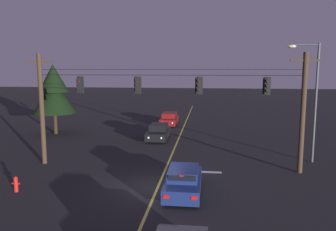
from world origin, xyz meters
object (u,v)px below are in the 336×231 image
traffic_light_right_inner (267,86)px  car_oncoming_trailing (169,119)px  traffic_light_leftmost (80,85)px  car_oncoming_lead (159,132)px  car_waiting_near_lane (183,181)px  traffic_light_centre (199,86)px  tree_verge_near (54,91)px  fire_hydrant (16,184)px  street_lamp_corner (312,92)px  traffic_light_left_inner (137,85)px

traffic_light_right_inner → car_oncoming_trailing: (-8.01, 16.65, -4.77)m
traffic_light_leftmost → car_oncoming_trailing: traffic_light_leftmost is taller
traffic_light_right_inner → car_oncoming_lead: traffic_light_right_inner is taller
car_waiting_near_lane → car_oncoming_lead: bearing=104.1°
car_waiting_near_lane → car_oncoming_trailing: size_ratio=0.98×
traffic_light_centre → tree_verge_near: 17.63m
traffic_light_leftmost → traffic_light_centre: bearing=0.0°
traffic_light_leftmost → tree_verge_near: 12.07m
car_oncoming_trailing → tree_verge_near: tree_verge_near is taller
traffic_light_centre → tree_verge_near: (-14.46, 10.01, -1.18)m
traffic_light_right_inner → tree_verge_near: 21.19m
traffic_light_leftmost → tree_verge_near: tree_verge_near is taller
car_oncoming_trailing → fire_hydrant: bearing=-104.4°
car_oncoming_lead → street_lamp_corner: street_lamp_corner is taller
car_oncoming_lead → tree_verge_near: size_ratio=0.64×
traffic_light_leftmost → tree_verge_near: bearing=123.6°
car_oncoming_trailing → traffic_light_left_inner: bearing=-90.4°
traffic_light_leftmost → traffic_light_right_inner: size_ratio=1.00×
car_oncoming_lead → traffic_light_left_inner: bearing=-90.3°
fire_hydrant → car_waiting_near_lane: bearing=5.8°
car_waiting_near_lane → fire_hydrant: bearing=-174.2°
traffic_light_leftmost → fire_hydrant: bearing=-107.5°
traffic_light_centre → car_oncoming_lead: size_ratio=0.28×
car_oncoming_lead → fire_hydrant: car_oncoming_lead is taller
traffic_light_leftmost → car_oncoming_trailing: size_ratio=0.28×
traffic_light_right_inner → tree_verge_near: tree_verge_near is taller
car_oncoming_lead → street_lamp_corner: 13.72m
traffic_light_centre → fire_hydrant: bearing=-151.2°
traffic_light_left_inner → car_oncoming_trailing: 17.32m
street_lamp_corner → fire_hydrant: bearing=-155.4°
traffic_light_left_inner → fire_hydrant: bearing=-136.6°
traffic_light_leftmost → fire_hydrant: (-1.64, -5.20, -4.97)m
traffic_light_left_inner → tree_verge_near: 14.56m
traffic_light_leftmost → traffic_light_left_inner: size_ratio=1.00×
car_oncoming_trailing → traffic_light_leftmost: bearing=-103.4°
traffic_light_centre → traffic_light_right_inner: (4.18, 0.00, 0.00)m
traffic_light_centre → car_waiting_near_lane: size_ratio=0.28×
traffic_light_centre → traffic_light_right_inner: bearing=0.0°
traffic_light_left_inner → traffic_light_centre: (3.95, 0.00, 0.00)m
fire_hydrant → car_oncoming_lead: bearing=68.4°
traffic_light_right_inner → fire_hydrant: (-13.63, -5.20, -4.97)m
street_lamp_corner → traffic_light_right_inner: bearing=-142.7°
traffic_light_left_inner → traffic_light_right_inner: same height
car_waiting_near_lane → tree_verge_near: bearing=134.1°
traffic_light_right_inner → car_waiting_near_lane: bearing=-138.0°
traffic_light_right_inner → fire_hydrant: bearing=-159.1°
traffic_light_left_inner → car_oncoming_trailing: (0.12, 16.65, -4.77)m
traffic_light_centre → street_lamp_corner: street_lamp_corner is taller
street_lamp_corner → tree_verge_near: size_ratio=1.19×
traffic_light_leftmost → street_lamp_corner: street_lamp_corner is taller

